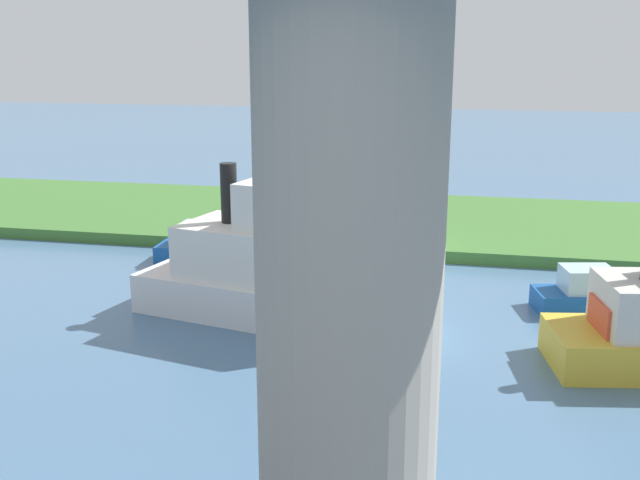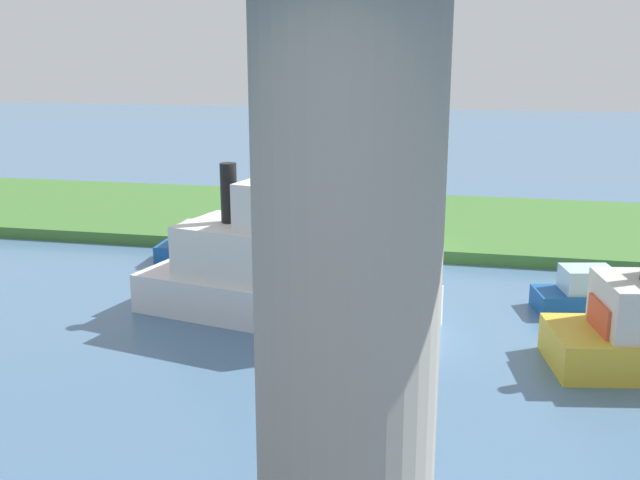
# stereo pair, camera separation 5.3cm
# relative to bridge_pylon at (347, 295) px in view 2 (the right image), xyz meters

# --- Properties ---
(ground_plane) EXTENTS (160.00, 160.00, 0.00)m
(ground_plane) POSITION_rel_bridge_pylon_xyz_m (1.67, -18.19, -4.59)
(ground_plane) COLOR #4C7093
(grassy_bank) EXTENTS (80.00, 12.00, 0.50)m
(grassy_bank) POSITION_rel_bridge_pylon_xyz_m (1.67, -24.19, -4.34)
(grassy_bank) COLOR #427533
(grassy_bank) RESTS_ON ground
(bridge_pylon) EXTENTS (2.91, 2.91, 9.18)m
(bridge_pylon) POSITION_rel_bridge_pylon_xyz_m (0.00, 0.00, 0.00)
(bridge_pylon) COLOR #9E998E
(bridge_pylon) RESTS_ON ground
(person_on_bank) EXTENTS (0.46, 0.46, 1.39)m
(person_on_bank) POSITION_rel_bridge_pylon_xyz_m (4.59, -20.87, -3.39)
(person_on_bank) COLOR #2D334C
(person_on_bank) RESTS_ON grassy_bank
(mooring_post) EXTENTS (0.20, 0.20, 0.99)m
(mooring_post) POSITION_rel_bridge_pylon_xyz_m (9.19, -19.19, -3.60)
(mooring_post) COLOR brown
(mooring_post) RESTS_ON grassy_bank
(skiff_small) EXTENTS (9.92, 5.14, 4.83)m
(skiff_small) POSITION_rel_bridge_pylon_xyz_m (3.61, -10.73, -2.80)
(skiff_small) COLOR white
(skiff_small) RESTS_ON ground
(riverboat_paddlewheel) EXTENTS (4.63, 2.47, 1.47)m
(riverboat_paddlewheel) POSITION_rel_bridge_pylon_xyz_m (-5.93, -13.60, -4.07)
(riverboat_paddlewheel) COLOR #195199
(riverboat_paddlewheel) RESTS_ON ground
(motorboat_white) EXTENTS (4.93, 1.94, 1.62)m
(motorboat_white) POSITION_rel_bridge_pylon_xyz_m (8.20, -16.35, -4.01)
(motorboat_white) COLOR #195199
(motorboat_white) RESTS_ON ground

